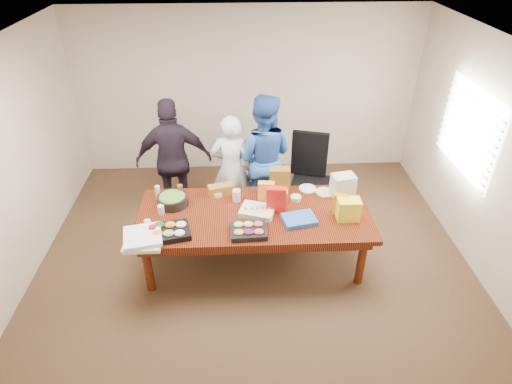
{
  "coord_description": "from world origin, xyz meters",
  "views": [
    {
      "loc": [
        -0.17,
        -4.19,
        3.78
      ],
      "look_at": [
        0.03,
        0.1,
        0.99
      ],
      "focal_mm": 30.08,
      "sensor_mm": 36.0,
      "label": 1
    }
  ],
  "objects_px": {
    "conference_table": "(254,238)",
    "person_right": "(263,157)",
    "person_center": "(232,169)",
    "office_chair": "(310,182)",
    "sheet_cake": "(257,211)",
    "salad_bowl": "(173,200)"
  },
  "relations": [
    {
      "from": "sheet_cake",
      "to": "conference_table",
      "type": "bearing_deg",
      "value": -165.54
    },
    {
      "from": "person_center",
      "to": "salad_bowl",
      "type": "xyz_separation_m",
      "value": [
        -0.73,
        -0.77,
        0.01
      ]
    },
    {
      "from": "salad_bowl",
      "to": "conference_table",
      "type": "bearing_deg",
      "value": -13.35
    },
    {
      "from": "person_right",
      "to": "office_chair",
      "type": "bearing_deg",
      "value": 174.85
    },
    {
      "from": "person_right",
      "to": "salad_bowl",
      "type": "distance_m",
      "value": 1.46
    },
    {
      "from": "office_chair",
      "to": "person_center",
      "type": "distance_m",
      "value": 1.13
    },
    {
      "from": "conference_table",
      "to": "sheet_cake",
      "type": "height_order",
      "value": "sheet_cake"
    },
    {
      "from": "person_right",
      "to": "sheet_cake",
      "type": "distance_m",
      "value": 1.12
    },
    {
      "from": "sheet_cake",
      "to": "salad_bowl",
      "type": "distance_m",
      "value": 1.07
    },
    {
      "from": "person_center",
      "to": "office_chair",
      "type": "bearing_deg",
      "value": 177.32
    },
    {
      "from": "conference_table",
      "to": "person_center",
      "type": "relative_size",
      "value": 1.76
    },
    {
      "from": "sheet_cake",
      "to": "person_right",
      "type": "bearing_deg",
      "value": 101.62
    },
    {
      "from": "conference_table",
      "to": "salad_bowl",
      "type": "bearing_deg",
      "value": 166.65
    },
    {
      "from": "conference_table",
      "to": "salad_bowl",
      "type": "xyz_separation_m",
      "value": [
        -1.0,
        0.24,
        0.44
      ]
    },
    {
      "from": "conference_table",
      "to": "person_right",
      "type": "height_order",
      "value": "person_right"
    },
    {
      "from": "sheet_cake",
      "to": "salad_bowl",
      "type": "bearing_deg",
      "value": -174.76
    },
    {
      "from": "conference_table",
      "to": "office_chair",
      "type": "bearing_deg",
      "value": 47.2
    },
    {
      "from": "conference_table",
      "to": "person_right",
      "type": "distance_m",
      "value": 1.24
    },
    {
      "from": "sheet_cake",
      "to": "salad_bowl",
      "type": "relative_size",
      "value": 1.06
    },
    {
      "from": "conference_table",
      "to": "salad_bowl",
      "type": "relative_size",
      "value": 7.45
    },
    {
      "from": "office_chair",
      "to": "sheet_cake",
      "type": "height_order",
      "value": "office_chair"
    },
    {
      "from": "office_chair",
      "to": "person_right",
      "type": "distance_m",
      "value": 0.76
    }
  ]
}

